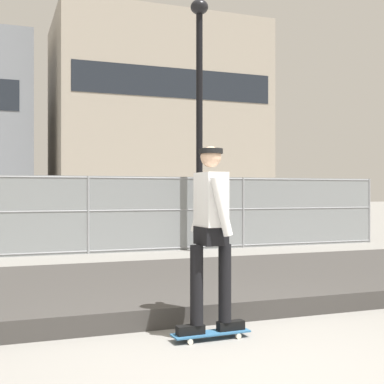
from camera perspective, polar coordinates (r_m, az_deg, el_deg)
ground_plane at (r=4.78m, az=5.17°, el=-17.88°), size 120.00×120.00×0.00m
gravel_berm at (r=7.61m, az=-5.12°, el=-10.25°), size 17.68×3.87×0.23m
skateboard at (r=5.37m, az=2.08°, el=-15.20°), size 0.81×0.23×0.07m
skater at (r=5.20m, az=2.08°, el=-3.68°), size 0.72×0.59×1.85m
chain_fence at (r=12.58m, az=-11.29°, el=-2.43°), size 16.30×0.06×1.85m
street_lamp at (r=13.09m, az=0.81°, el=10.79°), size 0.44×0.44×6.22m
office_block at (r=50.07m, az=-3.99°, el=8.15°), size 18.85×12.36×17.12m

